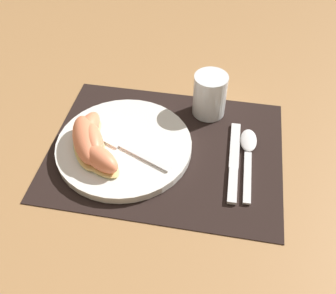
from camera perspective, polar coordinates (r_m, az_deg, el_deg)
The scene contains 11 objects.
ground_plane at distance 0.79m, azimuth -0.35°, elevation -0.41°, with size 3.00×3.00×0.00m, color #A37547.
placemat at distance 0.79m, azimuth -0.35°, elevation -0.31°, with size 0.46×0.35×0.00m.
plate at distance 0.79m, azimuth -6.38°, elevation 0.14°, with size 0.27×0.27×0.02m.
juice_glass at distance 0.85m, azimuth 6.05°, elevation 7.21°, with size 0.07×0.07×0.09m.
knife at distance 0.77m, azimuth 9.54°, elevation -2.21°, with size 0.02×0.21×0.01m.
spoon at distance 0.80m, azimuth 11.56°, elevation -0.37°, with size 0.04×0.19×0.01m.
fork at distance 0.77m, azimuth -6.41°, elevation 0.13°, with size 0.18×0.09×0.00m.
citrus_wedge_0 at distance 0.79m, azimuth -11.62°, elevation 2.27°, with size 0.05×0.11×0.04m.
citrus_wedge_1 at distance 0.77m, azimuth -11.74°, elevation 0.93°, with size 0.11×0.14×0.05m.
citrus_wedge_2 at distance 0.76m, azimuth -10.74°, elevation 0.61°, with size 0.08×0.11×0.05m.
citrus_wedge_3 at distance 0.73m, azimuth -9.94°, elevation -1.70°, with size 0.10×0.09×0.04m.
Camera 1 is at (0.10, -0.53, 0.58)m, focal length 42.00 mm.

